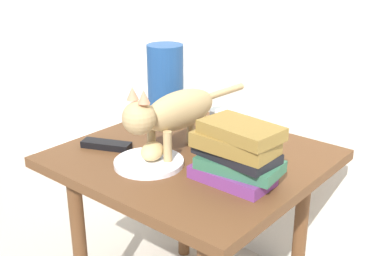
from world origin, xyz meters
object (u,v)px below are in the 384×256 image
green_vase (166,86)px  tv_remote (106,145)px  plate (149,163)px  book_stack (237,153)px  side_table (192,180)px  candle_jar (220,124)px  cat (173,113)px  bread_roll (152,151)px

green_vase → tv_remote: bearing=-90.5°
plate → tv_remote: 0.18m
book_stack → side_table: bearing=161.9°
candle_jar → tv_remote: bearing=-123.4°
cat → green_vase: green_vase is taller
green_vase → candle_jar: 0.22m
side_table → plate: plate is taller
plate → side_table: bearing=72.5°
book_stack → tv_remote: book_stack is taller
cat → tv_remote: bearing=-156.6°
side_table → plate: size_ratio=3.66×
book_stack → green_vase: bearing=154.9°
plate → bread_roll: bearing=68.2°
side_table → book_stack: size_ratio=3.04×
green_vase → plate: bearing=-56.1°
bread_roll → cat: bearing=84.9°
bread_roll → side_table: bearing=72.9°
side_table → candle_jar: bearing=98.2°
cat → book_stack: size_ratio=2.06×
green_vase → tv_remote: size_ratio=1.81×
green_vase → tv_remote: 0.29m
bread_roll → candle_jar: (0.01, 0.30, -0.00)m
cat → green_vase: bearing=136.7°
side_table → cat: (-0.03, -0.05, 0.22)m
book_stack → green_vase: (-0.42, 0.20, 0.06)m
cat → green_vase: size_ratio=1.76×
plate → tv_remote: size_ratio=1.29×
side_table → tv_remote: 0.28m
candle_jar → plate: bearing=-93.3°
plate → candle_jar: size_ratio=2.27×
cat → book_stack: cat is taller
plate → bread_roll: 0.03m
book_stack → tv_remote: (-0.42, -0.07, -0.07)m
side_table → tv_remote: tv_remote is taller
tv_remote → book_stack: bearing=-14.4°
bread_roll → book_stack: book_stack is taller
side_table → green_vase: (-0.22, 0.13, 0.22)m
plate → cat: cat is taller
book_stack → cat: bearing=175.6°
bread_roll → candle_jar: size_ratio=0.94×
bread_roll → candle_jar: 0.30m
tv_remote → green_vase: bearing=66.2°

